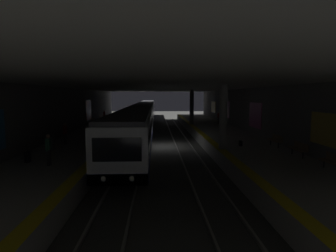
# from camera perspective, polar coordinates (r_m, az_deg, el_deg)

# --- Properties ---
(ground_plane) EXTENTS (120.00, 120.00, 0.00)m
(ground_plane) POSITION_cam_1_polar(r_m,az_deg,el_deg) (26.96, -1.54, -4.18)
(ground_plane) COLOR #42423F
(track_left) EXTENTS (60.00, 1.53, 0.16)m
(track_left) POSITION_cam_1_polar(r_m,az_deg,el_deg) (27.07, 3.13, -3.97)
(track_left) COLOR gray
(track_left) RESTS_ON ground
(track_right) EXTENTS (60.00, 1.53, 0.16)m
(track_right) POSITION_cam_1_polar(r_m,az_deg,el_deg) (27.00, -6.22, -4.03)
(track_right) COLOR gray
(track_right) RESTS_ON ground
(platform_left) EXTENTS (60.00, 5.30, 1.06)m
(platform_left) POSITION_cam_1_polar(r_m,az_deg,el_deg) (27.76, 12.12, -2.92)
(platform_left) COLOR #A8A59E
(platform_left) RESTS_ON ground
(platform_right) EXTENTS (60.00, 5.30, 1.06)m
(platform_right) POSITION_cam_1_polar(r_m,az_deg,el_deg) (27.55, -15.31, -3.07)
(platform_right) COLOR #A8A59E
(platform_right) RESTS_ON ground
(wall_left) EXTENTS (60.00, 0.56, 5.60)m
(wall_left) POSITION_cam_1_polar(r_m,az_deg,el_deg) (28.42, 17.87, 1.75)
(wall_left) COLOR slate
(wall_left) RESTS_ON ground
(wall_right) EXTENTS (60.00, 0.56, 5.60)m
(wall_right) POSITION_cam_1_polar(r_m,az_deg,el_deg) (28.08, -21.22, 1.58)
(wall_right) COLOR slate
(wall_right) RESTS_ON ground
(ceiling_slab) EXTENTS (60.00, 19.40, 0.40)m
(ceiling_slab) POSITION_cam_1_polar(r_m,az_deg,el_deg) (26.53, -1.58, 8.23)
(ceiling_slab) COLOR beige
(ceiling_slab) RESTS_ON wall_left
(pillar_near) EXTENTS (0.56, 0.56, 4.55)m
(pillar_near) POSITION_cam_1_polar(r_m,az_deg,el_deg) (20.39, 11.08, 1.77)
(pillar_near) COLOR gray
(pillar_near) RESTS_ON platform_left
(pillar_far) EXTENTS (0.56, 0.56, 4.55)m
(pillar_far) POSITION_cam_1_polar(r_m,az_deg,el_deg) (37.63, 4.82, 3.85)
(pillar_far) COLOR gray
(pillar_far) RESTS_ON platform_left
(metro_train) EXTENTS (57.78, 2.83, 3.49)m
(metro_train) POSITION_cam_1_polar(r_m,az_deg,el_deg) (41.70, -4.92, 2.29)
(metro_train) COLOR silver
(metro_train) RESTS_ON track_right
(bench_left_near) EXTENTS (1.70, 0.47, 0.86)m
(bench_left_near) POSITION_cam_1_polar(r_m,az_deg,el_deg) (16.58, 30.51, -6.10)
(bench_left_near) COLOR #262628
(bench_left_near) RESTS_ON platform_left
(bench_left_mid) EXTENTS (1.70, 0.47, 0.86)m
(bench_left_mid) POSITION_cam_1_polar(r_m,az_deg,el_deg) (19.54, 24.94, -4.06)
(bench_left_mid) COLOR #262628
(bench_left_mid) RESTS_ON platform_left
(bench_left_far) EXTENTS (1.70, 0.47, 0.86)m
(bench_left_far) POSITION_cam_1_polar(r_m,az_deg,el_deg) (22.61, 20.92, -2.56)
(bench_left_far) COLOR #262628
(bench_left_far) RESTS_ON platform_left
(bench_right_near) EXTENTS (1.70, 0.47, 0.86)m
(bench_right_near) POSITION_cam_1_polar(r_m,az_deg,el_deg) (38.28, -14.71, 1.08)
(bench_right_near) COLOR #262628
(bench_right_near) RESTS_ON platform_right
(bench_right_mid) EXTENTS (1.70, 0.47, 0.86)m
(bench_right_mid) POSITION_cam_1_polar(r_m,az_deg,el_deg) (42.89, -13.38, 1.65)
(bench_right_mid) COLOR #262628
(bench_right_mid) RESTS_ON platform_right
(person_waiting_near) EXTENTS (0.60, 0.23, 1.69)m
(person_waiting_near) POSITION_cam_1_polar(r_m,az_deg,el_deg) (41.19, -12.75, 2.03)
(person_waiting_near) COLOR black
(person_waiting_near) RESTS_ON platform_right
(person_walking_mid) EXTENTS (0.60, 0.23, 1.72)m
(person_walking_mid) POSITION_cam_1_polar(r_m,az_deg,el_deg) (16.70, -23.01, -4.20)
(person_walking_mid) COLOR black
(person_walking_mid) RESTS_ON platform_right
(person_standing_far) EXTENTS (0.60, 0.23, 1.71)m
(person_standing_far) POSITION_cam_1_polar(r_m,az_deg,el_deg) (23.33, -20.07, -1.25)
(person_standing_far) COLOR #2F2F2F
(person_standing_far) RESTS_ON platform_right
(person_boarding) EXTENTS (0.60, 0.22, 1.61)m
(person_boarding) POSITION_cam_1_polar(r_m,az_deg,el_deg) (38.84, 10.15, 1.77)
(person_boarding) COLOR #363636
(person_boarding) RESTS_ON platform_left
(suitcase_rolling) EXTENTS (0.44, 0.20, 0.91)m
(suitcase_rolling) POSITION_cam_1_polar(r_m,az_deg,el_deg) (18.11, -26.51, -5.61)
(suitcase_rolling) COLOR black
(suitcase_rolling) RESTS_ON platform_right
(backpack_on_floor) EXTENTS (0.30, 0.20, 0.40)m
(backpack_on_floor) POSITION_cam_1_polar(r_m,az_deg,el_deg) (22.03, 14.47, -3.42)
(backpack_on_floor) COLOR black
(backpack_on_floor) RESTS_ON platform_left
(trash_bin) EXTENTS (0.44, 0.44, 0.85)m
(trash_bin) POSITION_cam_1_polar(r_m,az_deg,el_deg) (21.40, -22.64, -3.38)
(trash_bin) COLOR #595B5E
(trash_bin) RESTS_ON platform_right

